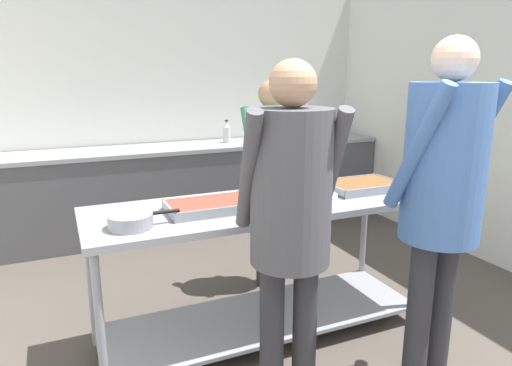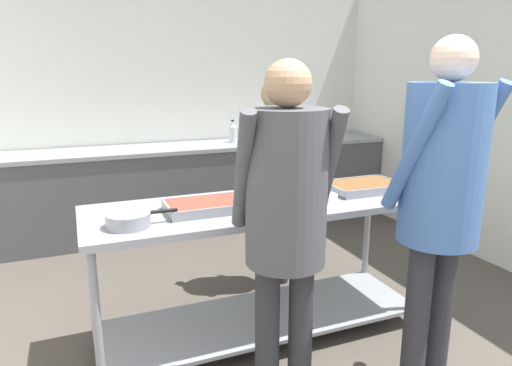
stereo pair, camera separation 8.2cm
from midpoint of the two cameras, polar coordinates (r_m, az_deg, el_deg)
name	(u,v)px [view 1 (the left image)]	position (r m, az deg, el deg)	size (l,w,h in m)	color
wall_rear	(176,102)	(5.13, -10.37, 9.89)	(4.48, 0.06, 2.65)	silver
wall_right	(479,109)	(4.52, 25.65, 8.28)	(0.06, 4.19, 2.65)	silver
back_counter	(189,187)	(4.91, -8.90, -0.54)	(4.32, 0.65, 0.90)	#4C4C51
serving_counter	(263,247)	(2.84, -0.01, -7.99)	(2.09, 0.70, 0.88)	gray
sauce_pan	(131,220)	(2.40, -16.33, -4.50)	(0.37, 0.23, 0.07)	gray
serving_tray_roast	(209,206)	(2.60, -6.74, -2.93)	(0.48, 0.30, 0.05)	gray
broccoli_bowl	(263,189)	(2.86, 0.07, -0.80)	(0.26, 0.26, 0.13)	#B2B2B7
plate_stack	(318,197)	(2.83, 7.00, -1.75)	(0.24, 0.24, 0.04)	white
serving_tray_vegetables	(362,186)	(3.12, 12.34, -0.36)	(0.49, 0.33, 0.05)	gray
guest_serving_left	(291,206)	(2.09, 3.24, -2.89)	(0.51, 0.40, 1.71)	#2D2D33
guest_serving_right	(443,183)	(2.39, 21.39, -0.03)	(0.52, 0.40, 1.81)	#2D2D33
cook_behind_counter	(272,161)	(3.44, 1.32, 2.72)	(0.42, 0.32, 1.60)	#2D2D33
water_bottle	(227,132)	(4.98, -4.17, 6.35)	(0.08, 0.08, 0.24)	silver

